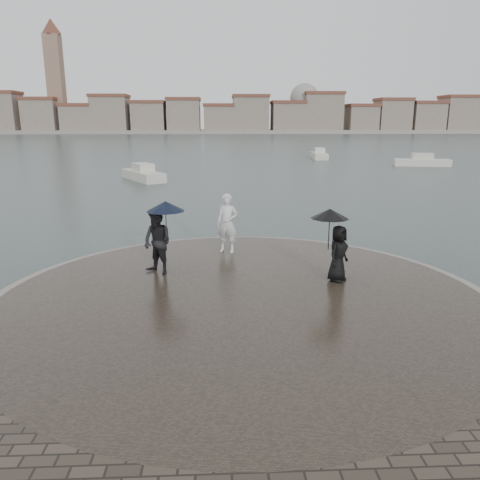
{
  "coord_description": "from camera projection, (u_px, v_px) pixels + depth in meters",
  "views": [
    {
      "loc": [
        -0.57,
        -7.27,
        4.56
      ],
      "look_at": [
        0.0,
        4.8,
        1.45
      ],
      "focal_mm": 35.0,
      "sensor_mm": 36.0,
      "label": 1
    }
  ],
  "objects": [
    {
      "name": "visitor_left",
      "position": [
        159.0,
        234.0,
        12.95
      ],
      "size": [
        1.34,
        1.17,
        2.04
      ],
      "color": "black",
      "rests_on": "quay_tip"
    },
    {
      "name": "far_skyline",
      "position": [
        201.0,
        117.0,
        161.98
      ],
      "size": [
        260.0,
        20.0,
        37.0
      ],
      "color": "gray",
      "rests_on": "ground"
    },
    {
      "name": "ground",
      "position": [
        253.0,
        388.0,
        8.19
      ],
      "size": [
        400.0,
        400.0,
        0.0
      ],
      "primitive_type": "plane",
      "color": "#2B3835",
      "rests_on": "ground"
    },
    {
      "name": "boats",
      "position": [
        308.0,
        163.0,
        46.99
      ],
      "size": [
        31.52,
        25.85,
        1.5
      ],
      "color": "beige",
      "rests_on": "ground"
    },
    {
      "name": "visitor_right",
      "position": [
        335.0,
        241.0,
        12.36
      ],
      "size": [
        1.18,
        1.04,
        1.95
      ],
      "color": "black",
      "rests_on": "quay_tip"
    },
    {
      "name": "statue",
      "position": [
        227.0,
        223.0,
        15.11
      ],
      "size": [
        0.81,
        0.66,
        1.91
      ],
      "primitive_type": "imported",
      "rotation": [
        0.0,
        0.0,
        -0.32
      ],
      "color": "silver",
      "rests_on": "quay_tip"
    },
    {
      "name": "kerb_ring",
      "position": [
        242.0,
        304.0,
        11.54
      ],
      "size": [
        12.5,
        12.5,
        0.32
      ],
      "primitive_type": "cylinder",
      "color": "gray",
      "rests_on": "ground"
    },
    {
      "name": "quay_tip",
      "position": [
        242.0,
        303.0,
        11.53
      ],
      "size": [
        11.9,
        11.9,
        0.36
      ],
      "primitive_type": "cylinder",
      "color": "#2D261E",
      "rests_on": "ground"
    }
  ]
}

